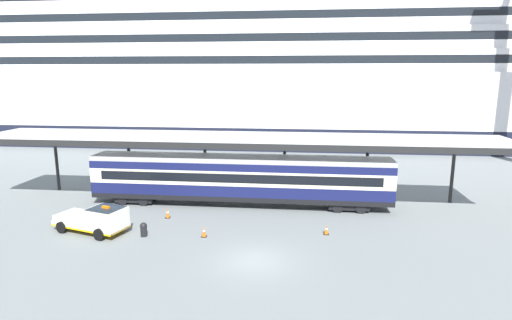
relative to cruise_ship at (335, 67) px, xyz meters
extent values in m
plane|color=slate|center=(-7.65, -49.07, -11.88)|extent=(400.00, 400.00, 0.00)
cube|color=black|center=(-0.03, 0.01, -10.23)|extent=(141.91, 28.09, 3.29)
cube|color=white|center=(-0.03, 0.01, -4.74)|extent=(141.91, 28.09, 7.69)
cube|color=white|center=(-0.03, 0.01, 0.61)|extent=(130.56, 25.84, 3.01)
cube|color=black|center=(-0.03, -12.86, 0.76)|extent=(124.88, 0.12, 1.09)
cube|color=white|center=(-0.03, 0.01, 3.63)|extent=(125.34, 24.81, 3.01)
cube|color=black|center=(-0.03, -12.34, 3.78)|extent=(119.89, 0.12, 1.09)
cube|color=white|center=(-0.03, 0.01, 6.64)|extent=(120.12, 23.77, 3.01)
cube|color=black|center=(-0.03, -11.83, 6.79)|extent=(114.89, 0.12, 1.09)
cube|color=white|center=(-0.03, 0.01, 9.66)|extent=(114.89, 22.74, 3.01)
cube|color=silver|center=(-10.06, -38.06, -6.23)|extent=(42.25, 5.10, 0.25)
cube|color=black|center=(-10.06, -40.52, -6.60)|extent=(42.25, 0.20, 0.50)
cylinder|color=black|center=(-27.66, -35.91, -9.12)|extent=(0.28, 0.28, 5.53)
cylinder|color=black|center=(-20.62, -35.91, -9.12)|extent=(0.28, 0.28, 5.53)
cylinder|color=black|center=(-13.58, -35.91, -9.12)|extent=(0.28, 0.28, 5.53)
cylinder|color=black|center=(-6.54, -35.91, -9.12)|extent=(0.28, 0.28, 5.53)
cylinder|color=black|center=(0.50, -35.91, -9.12)|extent=(0.28, 0.28, 5.53)
cylinder|color=black|center=(7.54, -35.91, -9.12)|extent=(0.28, 0.28, 5.53)
cube|color=black|center=(-10.06, -38.56, -11.03)|extent=(24.46, 2.80, 0.40)
cube|color=#141947|center=(-10.06, -38.56, -10.38)|extent=(24.46, 2.80, 0.90)
cube|color=beige|center=(-10.06, -38.56, -9.33)|extent=(24.46, 2.80, 1.20)
cube|color=black|center=(-10.06, -39.93, -9.28)|extent=(22.51, 0.08, 0.72)
cube|color=#141947|center=(-10.06, -38.56, -8.43)|extent=(24.46, 2.80, 0.60)
cube|color=#AAAAAA|center=(-10.06, -38.56, -7.95)|extent=(24.46, 2.69, 0.36)
cube|color=black|center=(-18.87, -38.56, -11.43)|extent=(3.20, 2.35, 0.50)
cylinder|color=black|center=(-19.77, -39.74, -11.46)|extent=(0.84, 0.12, 0.84)
cylinder|color=black|center=(-17.97, -39.74, -11.46)|extent=(0.84, 0.12, 0.84)
cube|color=black|center=(-1.25, -38.56, -11.43)|extent=(3.20, 2.35, 0.50)
cylinder|color=black|center=(-2.15, -39.74, -11.46)|extent=(0.84, 0.12, 0.84)
cylinder|color=black|center=(-0.35, -39.74, -11.46)|extent=(0.84, 0.12, 0.84)
cube|color=silver|center=(-19.40, -45.68, -11.30)|extent=(5.56, 3.42, 0.36)
cube|color=#F2B20C|center=(-19.40, -45.68, -11.43)|extent=(5.56, 3.44, 0.12)
cube|color=silver|center=(-18.01, -46.11, -10.57)|extent=(2.75, 2.50, 1.10)
cube|color=#19232D|center=(-18.01, -46.11, -10.22)|extent=(2.52, 2.36, 0.44)
cube|color=orange|center=(-18.01, -46.11, -9.94)|extent=(0.59, 0.35, 0.16)
cube|color=silver|center=(-20.40, -45.38, -10.94)|extent=(3.34, 2.68, 0.36)
cylinder|color=black|center=(-17.52, -45.21, -11.48)|extent=(0.84, 0.47, 0.80)
cylinder|color=black|center=(-18.10, -47.12, -11.48)|extent=(0.84, 0.47, 0.80)
cylinder|color=black|center=(-20.70, -44.24, -11.48)|extent=(0.84, 0.47, 0.80)
cylinder|color=black|center=(-21.28, -46.16, -11.48)|extent=(0.84, 0.47, 0.80)
cube|color=black|center=(-3.26, -44.38, -11.86)|extent=(0.36, 0.36, 0.04)
cone|color=#EA590F|center=(-3.26, -44.38, -11.53)|extent=(0.30, 0.30, 0.62)
cylinder|color=white|center=(-3.26, -44.38, -11.50)|extent=(0.17, 0.17, 0.09)
cube|color=black|center=(-11.42, -45.75, -11.86)|extent=(0.36, 0.36, 0.04)
cone|color=#EA590F|center=(-11.42, -45.75, -11.50)|extent=(0.30, 0.30, 0.68)
cylinder|color=white|center=(-11.42, -45.75, -11.47)|extent=(0.17, 0.17, 0.10)
cube|color=black|center=(-15.04, -42.35, -11.86)|extent=(0.36, 0.36, 0.04)
cone|color=#EA590F|center=(-15.04, -42.35, -11.48)|extent=(0.30, 0.30, 0.72)
cylinder|color=white|center=(-15.04, -42.35, -11.44)|extent=(0.17, 0.17, 0.10)
cylinder|color=black|center=(-15.46, -46.11, -11.53)|extent=(0.44, 0.44, 0.70)
sphere|color=black|center=(-15.46, -46.11, -11.16)|extent=(0.48, 0.48, 0.48)
camera|label=1|loc=(-5.01, -71.69, -1.21)|focal=29.44mm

